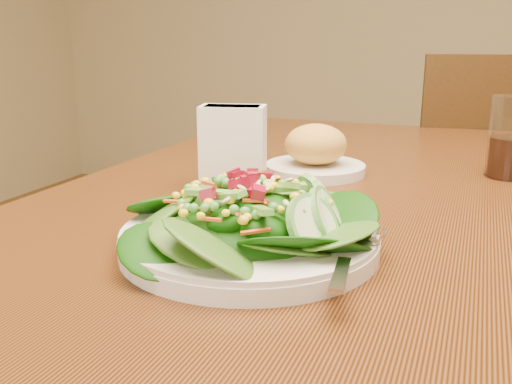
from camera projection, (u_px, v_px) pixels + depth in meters
dining_table at (362, 266)px, 0.82m from camera, size 0.90×1.40×0.75m
chair_far at (485, 215)px, 1.58m from camera, size 0.50×0.51×0.93m
salad_plate at (257, 225)px, 0.60m from camera, size 0.28×0.27×0.08m
bread_plate at (316, 154)px, 0.93m from camera, size 0.16×0.16×0.08m
drinking_glass at (512, 143)px, 0.90m from camera, size 0.07×0.07×0.13m
napkin_holder at (233, 145)px, 0.84m from camera, size 0.10×0.07×0.12m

